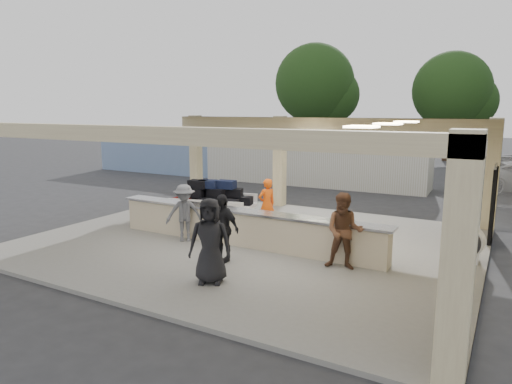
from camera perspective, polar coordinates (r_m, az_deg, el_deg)
The scene contains 15 objects.
ground at distance 13.16m, azimuth -0.48°, elevation -6.44°, with size 120.00×120.00×0.00m, color #2A2A2C.
pavilion at distance 13.31m, azimuth 1.72°, elevation -0.28°, with size 12.01×10.00×3.55m.
baggage_counter at distance 12.59m, azimuth -1.63°, elevation -4.45°, with size 8.20×0.58×0.98m.
luggage_cart at distance 14.80m, azimuth -5.42°, elevation -0.97°, with size 2.77×2.06×1.45m.
drum_fan at distance 12.39m, azimuth 24.84°, elevation -5.67°, with size 0.85×0.45×0.91m.
baggage_handler at distance 14.07m, azimuth 1.36°, elevation -1.55°, with size 0.59×0.32×1.61m, color #F2530C.
passenger_a at distance 10.81m, azimuth 10.96°, elevation -4.83°, with size 0.88×0.39×1.81m, color brown.
passenger_b at distance 11.21m, azimuth -4.24°, elevation -4.48°, with size 0.98×0.36×1.67m, color black.
passenger_c at distance 13.02m, azimuth -8.93°, elevation -2.60°, with size 1.05×0.37×1.63m, color #55565B.
passenger_d at distance 9.82m, azimuth -5.77°, elevation -6.10°, with size 0.90×0.37×1.85m, color black.
car_dark at distance 26.39m, azimuth 28.78°, elevation 2.37°, with size 1.57×4.44×1.48m, color black.
container_white at distance 23.60m, azimuth 7.15°, elevation 3.99°, with size 11.43×2.29×2.48m, color silver.
container_blue at distance 28.46m, azimuth -10.59°, elevation 4.94°, with size 9.45×2.27×2.46m, color #738EB9.
tree_left at distance 37.81m, azimuth 7.88°, elevation 12.90°, with size 6.60×6.30×9.00m.
tree_mid at distance 37.32m, azimuth 23.76°, elevation 11.22°, with size 6.00×5.60×8.00m.
Camera 1 is at (6.29, -10.93, 3.78)m, focal length 32.00 mm.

